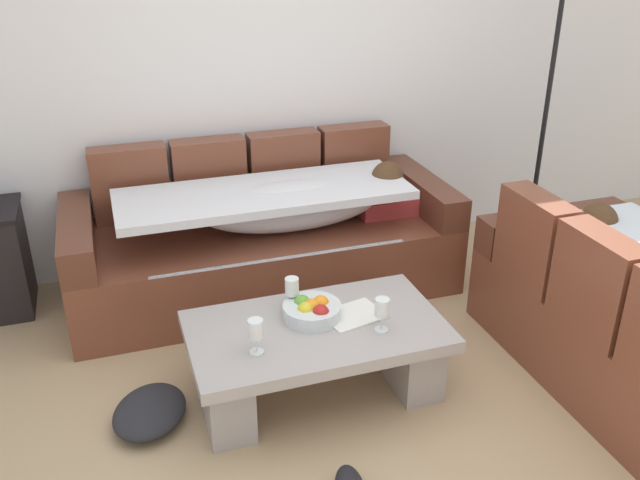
# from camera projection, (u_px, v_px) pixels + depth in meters

# --- Properties ---
(ground_plane) EXTENTS (14.00, 14.00, 0.00)m
(ground_plane) POSITION_uv_depth(u_px,v_px,m) (407.00, 449.00, 2.96)
(ground_plane) COLOR tan
(back_wall) EXTENTS (9.00, 0.10, 2.70)m
(back_wall) POSITION_uv_depth(u_px,v_px,m) (272.00, 52.00, 4.23)
(back_wall) COLOR white
(back_wall) RESTS_ON ground_plane
(couch_along_wall) EXTENTS (2.30, 0.92, 0.88)m
(couch_along_wall) POSITION_uv_depth(u_px,v_px,m) (268.00, 238.00, 4.16)
(couch_along_wall) COLOR brown
(couch_along_wall) RESTS_ON ground_plane
(coffee_table) EXTENTS (1.20, 0.68, 0.38)m
(coffee_table) POSITION_uv_depth(u_px,v_px,m) (316.00, 351.00, 3.23)
(coffee_table) COLOR #A29B9B
(coffee_table) RESTS_ON ground_plane
(fruit_bowl) EXTENTS (0.28, 0.28, 0.10)m
(fruit_bowl) POSITION_uv_depth(u_px,v_px,m) (312.00, 310.00, 3.21)
(fruit_bowl) COLOR silver
(fruit_bowl) RESTS_ON coffee_table
(wine_glass_near_left) EXTENTS (0.07, 0.07, 0.17)m
(wine_glass_near_left) POSITION_uv_depth(u_px,v_px,m) (256.00, 330.00, 2.92)
(wine_glass_near_left) COLOR silver
(wine_glass_near_left) RESTS_ON coffee_table
(wine_glass_near_right) EXTENTS (0.07, 0.07, 0.17)m
(wine_glass_near_right) POSITION_uv_depth(u_px,v_px,m) (382.00, 309.00, 3.08)
(wine_glass_near_right) COLOR silver
(wine_glass_near_right) RESTS_ON coffee_table
(wine_glass_far_back) EXTENTS (0.07, 0.07, 0.17)m
(wine_glass_far_back) POSITION_uv_depth(u_px,v_px,m) (292.00, 288.00, 3.26)
(wine_glass_far_back) COLOR silver
(wine_glass_far_back) RESTS_ON coffee_table
(open_magazine) EXTENTS (0.32, 0.26, 0.01)m
(open_magazine) POSITION_uv_depth(u_px,v_px,m) (353.00, 315.00, 3.24)
(open_magazine) COLOR white
(open_magazine) RESTS_ON coffee_table
(floor_lamp) EXTENTS (0.33, 0.31, 1.95)m
(floor_lamp) POSITION_uv_depth(u_px,v_px,m) (546.00, 92.00, 4.27)
(floor_lamp) COLOR black
(floor_lamp) RESTS_ON ground_plane
(crumpled_garment) EXTENTS (0.46, 0.50, 0.12)m
(crumpled_garment) POSITION_uv_depth(u_px,v_px,m) (150.00, 412.00, 3.10)
(crumpled_garment) COLOR #232328
(crumpled_garment) RESTS_ON ground_plane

